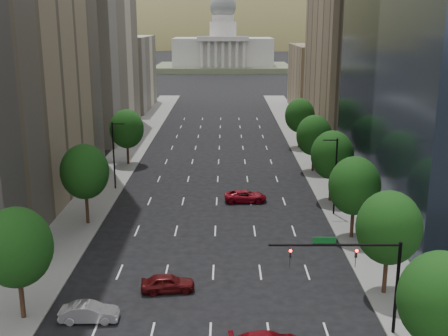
{
  "coord_description": "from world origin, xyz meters",
  "views": [
    {
      "loc": [
        1.06,
        -4.98,
        21.5
      ],
      "look_at": [
        0.94,
        45.91,
        8.0
      ],
      "focal_mm": 44.32,
      "sensor_mm": 36.0,
      "label": 1
    }
  ],
  "objects_px": {
    "capitol": "(223,51)",
    "car_silver": "(89,312)",
    "car_red_far": "(245,196)",
    "car_maroon": "(168,283)",
    "traffic_signal": "(363,267)"
  },
  "relations": [
    {
      "from": "capitol",
      "to": "car_silver",
      "type": "xyz_separation_m",
      "value": [
        -9.0,
        -218.0,
        -7.86
      ]
    },
    {
      "from": "car_silver",
      "to": "car_red_far",
      "type": "xyz_separation_m",
      "value": [
        12.54,
        28.15,
        0.0
      ]
    },
    {
      "from": "car_red_far",
      "to": "car_maroon",
      "type": "bearing_deg",
      "value": 160.13
    },
    {
      "from": "car_silver",
      "to": "capitol",
      "type": "bearing_deg",
      "value": -4.21
    },
    {
      "from": "traffic_signal",
      "to": "capitol",
      "type": "bearing_deg",
      "value": 92.74
    },
    {
      "from": "traffic_signal",
      "to": "car_red_far",
      "type": "bearing_deg",
      "value": 103.17
    },
    {
      "from": "car_maroon",
      "to": "car_red_far",
      "type": "relative_size",
      "value": 0.85
    },
    {
      "from": "capitol",
      "to": "car_maroon",
      "type": "distance_m",
      "value": 213.48
    },
    {
      "from": "traffic_signal",
      "to": "capitol",
      "type": "height_order",
      "value": "capitol"
    },
    {
      "from": "traffic_signal",
      "to": "car_maroon",
      "type": "height_order",
      "value": "traffic_signal"
    },
    {
      "from": "car_maroon",
      "to": "car_silver",
      "type": "xyz_separation_m",
      "value": [
        -5.34,
        -4.7,
        -0.04
      ]
    },
    {
      "from": "capitol",
      "to": "car_maroon",
      "type": "xyz_separation_m",
      "value": [
        -3.66,
        -213.3,
        -7.83
      ]
    },
    {
      "from": "traffic_signal",
      "to": "car_silver",
      "type": "distance_m",
      "value": 20.1
    },
    {
      "from": "traffic_signal",
      "to": "car_red_far",
      "type": "xyz_separation_m",
      "value": [
        -6.98,
        29.86,
        -4.45
      ]
    },
    {
      "from": "traffic_signal",
      "to": "car_silver",
      "type": "xyz_separation_m",
      "value": [
        -19.53,
        1.71,
        -4.46
      ]
    }
  ]
}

